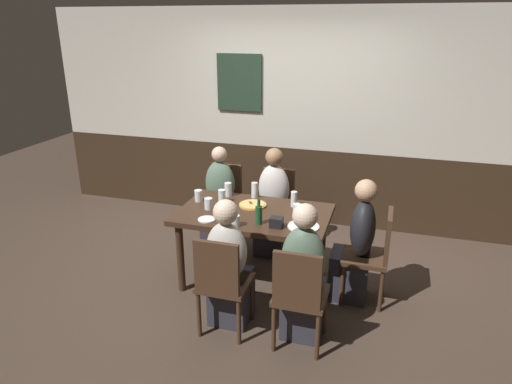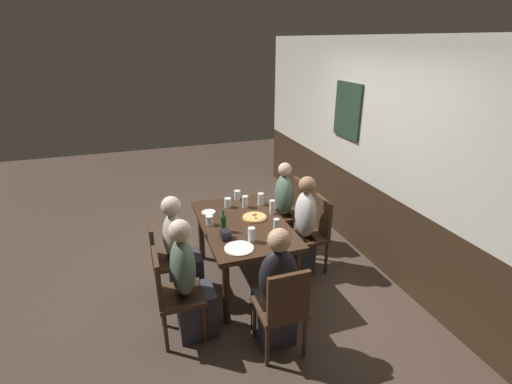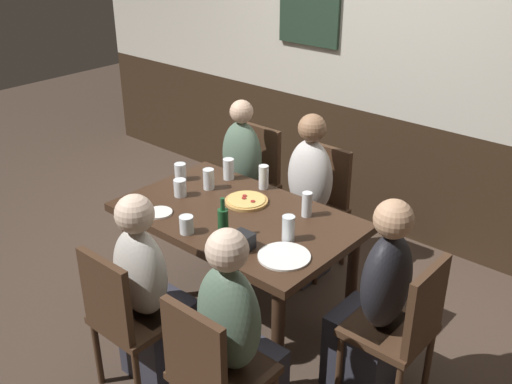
{
  "view_description": "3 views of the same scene",
  "coord_description": "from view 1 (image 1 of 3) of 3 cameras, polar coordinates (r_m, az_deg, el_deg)",
  "views": [
    {
      "loc": [
        1.18,
        -3.81,
        2.42
      ],
      "look_at": [
        -0.02,
        0.14,
        0.89
      ],
      "focal_mm": 32.31,
      "sensor_mm": 36.0,
      "label": 1
    },
    {
      "loc": [
        3.45,
        -1.02,
        2.56
      ],
      "look_at": [
        0.1,
        0.11,
        1.11
      ],
      "focal_mm": 26.42,
      "sensor_mm": 36.0,
      "label": 2
    },
    {
      "loc": [
        2.13,
        -2.29,
        2.41
      ],
      "look_at": [
        0.15,
        -0.0,
        0.93
      ],
      "focal_mm": 41.86,
      "sensor_mm": 36.0,
      "label": 3
    }
  ],
  "objects": [
    {
      "name": "condiment_caddy",
      "position": [
        4.0,
        2.53,
        -3.77
      ],
      "size": [
        0.11,
        0.09,
        0.09
      ],
      "primitive_type": "cube",
      "color": "black",
      "rests_on": "dining_table"
    },
    {
      "name": "beer_glass_tall",
      "position": [
        4.71,
        -3.48,
        0.21
      ],
      "size": [
        0.07,
        0.07,
        0.14
      ],
      "color": "silver",
      "rests_on": "dining_table"
    },
    {
      "name": "highball_clear",
      "position": [
        4.4,
        -5.89,
        -1.54
      ],
      "size": [
        0.08,
        0.08,
        0.11
      ],
      "color": "silver",
      "rests_on": "dining_table"
    },
    {
      "name": "person_mid_near",
      "position": [
        3.86,
        -3.36,
        -9.87
      ],
      "size": [
        0.34,
        0.37,
        1.14
      ],
      "color": "#2D2D38",
      "rests_on": "ground_plane"
    },
    {
      "name": "dining_table",
      "position": [
        4.36,
        -0.28,
        -3.61
      ],
      "size": [
        1.42,
        0.87,
        0.74
      ],
      "color": "#382316",
      "rests_on": "ground_plane"
    },
    {
      "name": "wall_back",
      "position": [
        5.7,
        4.64,
        8.96
      ],
      "size": [
        6.4,
        0.13,
        2.6
      ],
      "color": "#332316",
      "rests_on": "ground_plane"
    },
    {
      "name": "chair_left_far",
      "position": [
        5.36,
        -3.96,
        -0.77
      ],
      "size": [
        0.4,
        0.4,
        0.88
      ],
      "color": "#422B1C",
      "rests_on": "ground_plane"
    },
    {
      "name": "pint_glass_amber",
      "position": [
        4.61,
        -7.13,
        -0.52
      ],
      "size": [
        0.08,
        0.08,
        0.11
      ],
      "color": "silver",
      "rests_on": "dining_table"
    },
    {
      "name": "chair_mid_far",
      "position": [
        5.18,
        2.51,
        -1.49
      ],
      "size": [
        0.4,
        0.4,
        0.88
      ],
      "color": "#422B1C",
      "rests_on": "ground_plane"
    },
    {
      "name": "ground_plane",
      "position": [
        4.66,
        -0.27,
        -10.91
      ],
      "size": [
        12.0,
        12.0,
        0.0
      ],
      "primitive_type": "plane",
      "color": "#423328"
    },
    {
      "name": "person_mid_far",
      "position": [
        5.03,
        2.05,
        -2.17
      ],
      "size": [
        0.34,
        0.37,
        1.17
      ],
      "color": "#2D2D38",
      "rests_on": "ground_plane"
    },
    {
      "name": "beer_bottle_green",
      "position": [
        4.04,
        0.35,
        -2.79
      ],
      "size": [
        0.06,
        0.06,
        0.24
      ],
      "color": "#194723",
      "rests_on": "dining_table"
    },
    {
      "name": "tumbler_short",
      "position": [
        4.45,
        4.71,
        -0.98
      ],
      "size": [
        0.06,
        0.06,
        0.15
      ],
      "color": "silver",
      "rests_on": "dining_table"
    },
    {
      "name": "pint_glass_pale",
      "position": [
        4.02,
        -2.58,
        -3.67
      ],
      "size": [
        0.08,
        0.08,
        0.1
      ],
      "color": "silver",
      "rests_on": "dining_table"
    },
    {
      "name": "chair_head_east",
      "position": [
        4.27,
        14.42,
        -7.15
      ],
      "size": [
        0.4,
        0.4,
        0.88
      ],
      "color": "#422B1C",
      "rests_on": "ground_plane"
    },
    {
      "name": "pizza",
      "position": [
        4.47,
        -0.4,
        -1.58
      ],
      "size": [
        0.27,
        0.27,
        0.03
      ],
      "color": "tan",
      "rests_on": "dining_table"
    },
    {
      "name": "person_right_near",
      "position": [
        3.71,
        5.9,
        -11.04
      ],
      "size": [
        0.34,
        0.37,
        1.18
      ],
      "color": "#2D2D38",
      "rests_on": "ground_plane"
    },
    {
      "name": "tumbler_water",
      "position": [
        4.66,
        -0.19,
        0.13
      ],
      "size": [
        0.06,
        0.06,
        0.16
      ],
      "color": "silver",
      "rests_on": "dining_table"
    },
    {
      "name": "chair_mid_near",
      "position": [
        3.72,
        -4.24,
        -10.84
      ],
      "size": [
        0.4,
        0.4,
        0.88
      ],
      "color": "#422B1C",
      "rests_on": "ground_plane"
    },
    {
      "name": "beer_glass_half",
      "position": [
        4.17,
        5.06,
        -2.56
      ],
      "size": [
        0.07,
        0.07,
        0.15
      ],
      "color": "silver",
      "rests_on": "dining_table"
    },
    {
      "name": "chair_right_near",
      "position": [
        3.57,
        5.37,
        -12.34
      ],
      "size": [
        0.4,
        0.4,
        0.88
      ],
      "color": "#422B1C",
      "rests_on": "ground_plane"
    },
    {
      "name": "pint_glass_stout",
      "position": [
        4.54,
        -4.24,
        -0.59
      ],
      "size": [
        0.07,
        0.07,
        0.14
      ],
      "color": "silver",
      "rests_on": "dining_table"
    },
    {
      "name": "plate_white_large",
      "position": [
        4.04,
        5.88,
        -4.26
      ],
      "size": [
        0.28,
        0.28,
        0.01
      ],
      "primitive_type": "cylinder",
      "color": "white",
      "rests_on": "dining_table"
    },
    {
      "name": "person_head_east",
      "position": [
        4.27,
        12.24,
        -6.99
      ],
      "size": [
        0.37,
        0.34,
        1.16
      ],
      "color": "#2D2D38",
      "rests_on": "ground_plane"
    },
    {
      "name": "plate_white_small",
      "position": [
        4.18,
        -6.13,
        -3.39
      ],
      "size": [
        0.16,
        0.16,
        0.01
      ],
      "primitive_type": "cylinder",
      "color": "white",
      "rests_on": "dining_table"
    },
    {
      "name": "person_left_far",
      "position": [
        5.22,
        -4.58,
        -1.59
      ],
      "size": [
        0.34,
        0.37,
        1.14
      ],
      "color": "#2D2D38",
      "rests_on": "ground_plane"
    }
  ]
}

